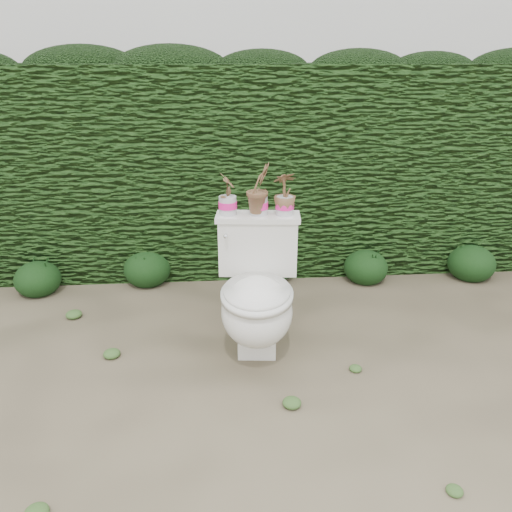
{
  "coord_description": "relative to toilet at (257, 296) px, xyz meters",
  "views": [
    {
      "loc": [
        -0.32,
        -2.5,
        1.65
      ],
      "look_at": [
        -0.12,
        0.23,
        0.55
      ],
      "focal_mm": 35.0,
      "sensor_mm": 36.0,
      "label": 1
    }
  ],
  "objects": [
    {
      "name": "ground",
      "position": [
        0.12,
        -0.09,
        -0.36
      ],
      "size": [
        60.0,
        60.0,
        0.0
      ],
      "primitive_type": "plane",
      "color": "#7B6F55",
      "rests_on": "ground"
    },
    {
      "name": "potted_plant_left",
      "position": [
        -0.16,
        0.26,
        0.54
      ],
      "size": [
        0.1,
        0.13,
        0.23
      ],
      "primitive_type": "imported",
      "rotation": [
        0.0,
        0.0,
        1.46
      ],
      "color": "#26621E",
      "rests_on": "toilet"
    },
    {
      "name": "liriope_clump_4",
      "position": [
        0.93,
        0.93,
        -0.22
      ],
      "size": [
        0.34,
        0.34,
        0.27
      ],
      "primitive_type": "ellipsoid",
      "color": "#193A14",
      "rests_on": "ground"
    },
    {
      "name": "toilet",
      "position": [
        0.0,
        0.0,
        0.0
      ],
      "size": [
        0.52,
        0.72,
        0.78
      ],
      "rotation": [
        0.0,
        0.0,
        -0.1
      ],
      "color": "white",
      "rests_on": "ground"
    },
    {
      "name": "house_wall",
      "position": [
        0.72,
        5.91,
        1.64
      ],
      "size": [
        8.0,
        3.5,
        4.0
      ],
      "primitive_type": "cube",
      "color": "silver",
      "rests_on": "ground"
    },
    {
      "name": "liriope_clump_5",
      "position": [
        1.78,
        0.93,
        -0.21
      ],
      "size": [
        0.37,
        0.37,
        0.29
      ],
      "primitive_type": "ellipsoid",
      "color": "#193A14",
      "rests_on": "ground"
    },
    {
      "name": "liriope_clump_1",
      "position": [
        -1.57,
        0.91,
        -0.22
      ],
      "size": [
        0.34,
        0.34,
        0.27
      ],
      "primitive_type": "ellipsoid",
      "color": "#193A14",
      "rests_on": "ground"
    },
    {
      "name": "liriope_clump_3",
      "position": [
        0.19,
        1.03,
        -0.21
      ],
      "size": [
        0.38,
        0.38,
        0.3
      ],
      "primitive_type": "ellipsoid",
      "color": "#193A14",
      "rests_on": "ground"
    },
    {
      "name": "liriope_clump_2",
      "position": [
        -0.78,
        1.02,
        -0.21
      ],
      "size": [
        0.36,
        0.36,
        0.29
      ],
      "primitive_type": "ellipsoid",
      "color": "#193A14",
      "rests_on": "ground"
    },
    {
      "name": "potted_plant_center",
      "position": [
        0.03,
        0.24,
        0.57
      ],
      "size": [
        0.2,
        0.21,
        0.29
      ],
      "primitive_type": "imported",
      "rotation": [
        0.0,
        0.0,
        0.92
      ],
      "color": "#26621E",
      "rests_on": "toilet"
    },
    {
      "name": "hedge",
      "position": [
        0.12,
        1.51,
        0.44
      ],
      "size": [
        8.0,
        1.0,
        1.6
      ],
      "primitive_type": "cube",
      "color": "#2E581D",
      "rests_on": "ground"
    },
    {
      "name": "potted_plant_right",
      "position": [
        0.18,
        0.22,
        0.54
      ],
      "size": [
        0.17,
        0.17,
        0.24
      ],
      "primitive_type": "imported",
      "rotation": [
        0.0,
        0.0,
        3.43
      ],
      "color": "#26621E",
      "rests_on": "toilet"
    }
  ]
}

